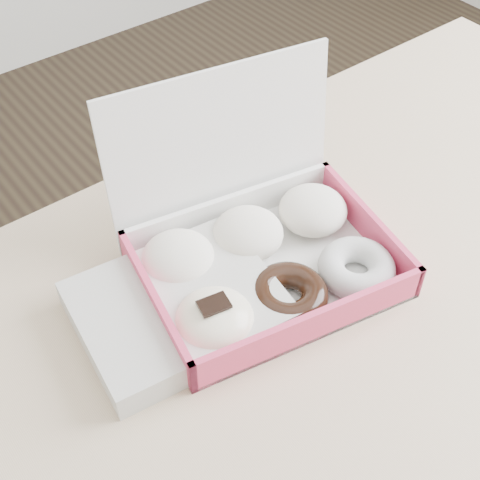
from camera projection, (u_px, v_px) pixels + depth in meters
table at (391, 331)px, 0.86m from camera, size 1.20×0.80×0.75m
donut_box at (258, 250)px, 0.81m from camera, size 0.34×0.30×0.22m
newspapers at (178, 307)px, 0.77m from camera, size 0.25×0.21×0.04m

